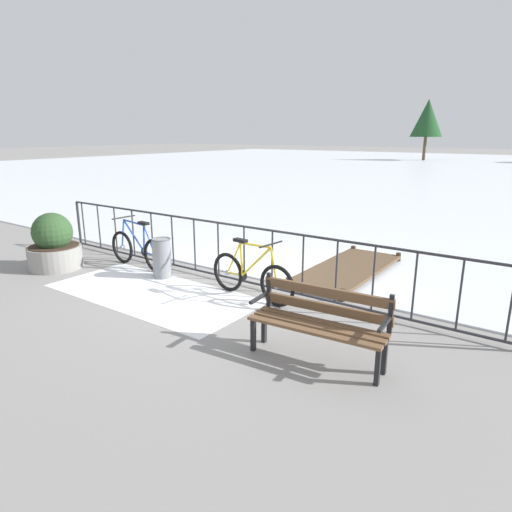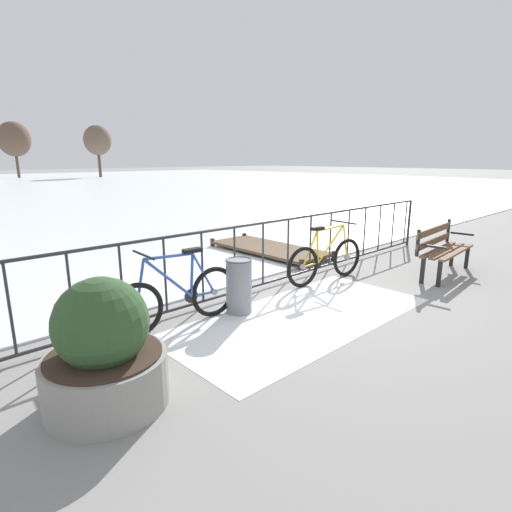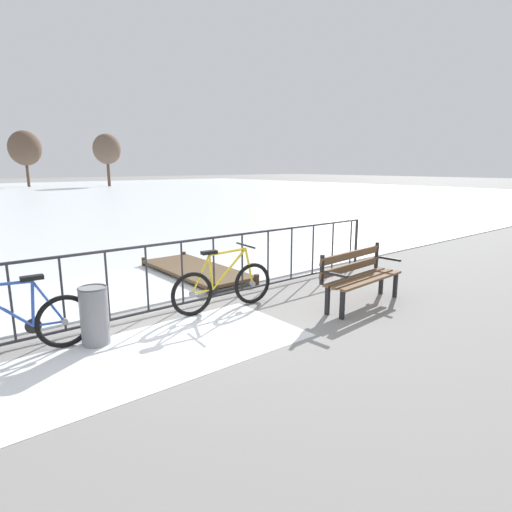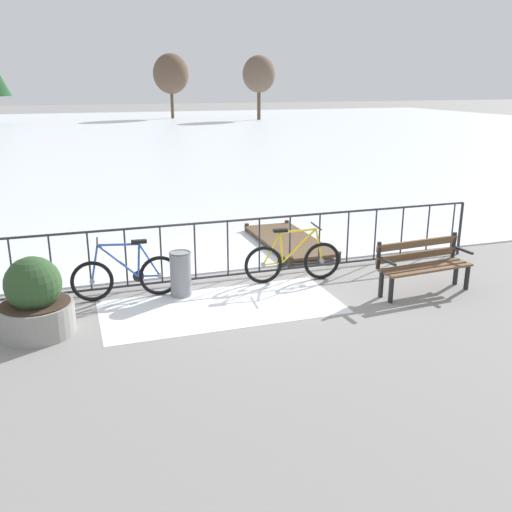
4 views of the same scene
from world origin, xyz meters
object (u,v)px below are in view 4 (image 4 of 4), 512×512
object	(u,v)px
planter_with_shrub	(35,302)
trash_bin	(181,274)
bicycle_second	(293,261)
bicycle_near_railing	(126,276)
park_bench	(422,262)

from	to	relation	value
planter_with_shrub	trash_bin	bearing A→B (deg)	20.55
bicycle_second	planter_with_shrub	world-z (taller)	planter_with_shrub
bicycle_near_railing	park_bench	xyz separation A→B (m)	(4.62, -1.23, 0.14)
planter_with_shrub	trash_bin	world-z (taller)	planter_with_shrub
planter_with_shrub	park_bench	bearing A→B (deg)	-2.54
bicycle_near_railing	planter_with_shrub	distance (m)	1.64
bicycle_second	trash_bin	distance (m)	1.97
planter_with_shrub	trash_bin	size ratio (longest dim) A/B	1.50
bicycle_second	park_bench	world-z (taller)	bicycle_second
bicycle_near_railing	planter_with_shrub	world-z (taller)	planter_with_shrub
bicycle_second	park_bench	bearing A→B (deg)	-32.14
trash_bin	bicycle_near_railing	bearing A→B (deg)	169.28
park_bench	trash_bin	distance (m)	3.93
bicycle_second	trash_bin	bearing A→B (deg)	-178.02
bicycle_second	planter_with_shrub	distance (m)	4.22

